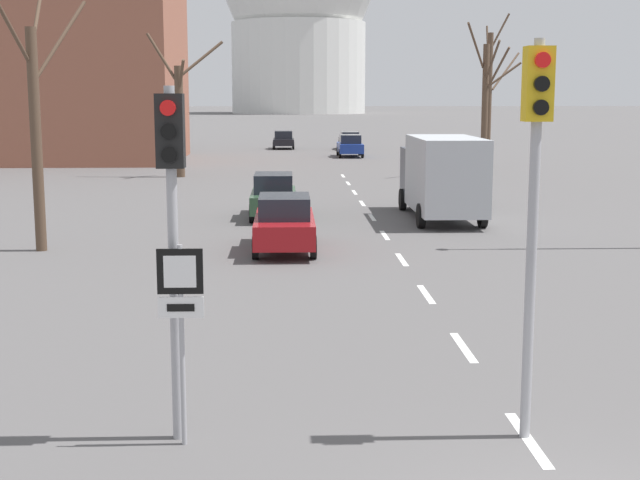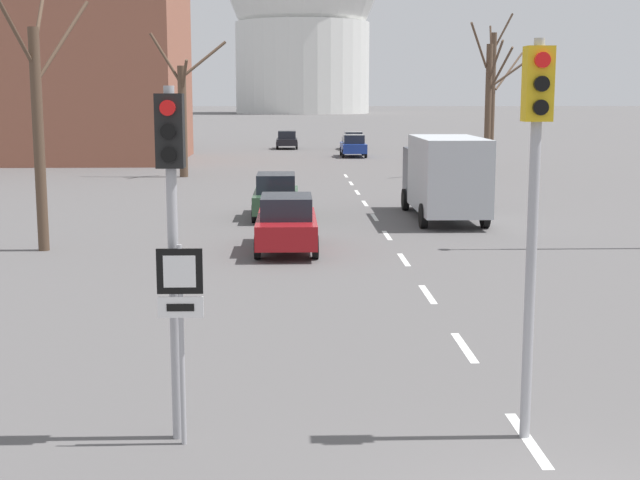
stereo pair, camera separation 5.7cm
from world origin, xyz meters
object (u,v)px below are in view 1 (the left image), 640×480
sedan_near_left (350,140)px  sedan_far_right (284,140)px  sedan_far_left (284,223)px  sedan_mid_centre (350,146)px  traffic_signal_near_left (172,196)px  route_sign_post (181,309)px  traffic_signal_centre_tall (535,166)px  delivery_truck (442,175)px  sedan_near_right (274,196)px

sedan_near_left → sedan_far_right: bearing=170.3°
sedan_far_left → sedan_mid_centre: bearing=83.3°
sedan_far_left → sedan_far_right: (-0.21, 52.55, -0.06)m
sedan_mid_centre → sedan_far_right: 11.79m
traffic_signal_near_left → route_sign_post: traffic_signal_near_left is taller
sedan_mid_centre → route_sign_post: bearing=-96.2°
traffic_signal_near_left → traffic_signal_centre_tall: (4.76, -0.13, 0.40)m
sedan_far_right → delivery_truck: (6.13, -45.78, 0.90)m
sedan_near_left → sedan_mid_centre: 9.64m
traffic_signal_centre_tall → route_sign_post: 5.01m
traffic_signal_near_left → sedan_far_right: (1.21, 67.41, -2.53)m
traffic_signal_near_left → sedan_mid_centre: size_ratio=1.07×
traffic_signal_near_left → sedan_far_right: traffic_signal_near_left is taller
traffic_signal_near_left → sedan_mid_centre: traffic_signal_near_left is taller
sedan_far_right → sedan_near_right: bearing=-90.3°
traffic_signal_centre_tall → sedan_mid_centre: (1.60, 56.93, -2.87)m
traffic_signal_near_left → sedan_mid_centre: bearing=83.6°
delivery_truck → sedan_mid_centre: bearing=91.6°
sedan_far_right → delivery_truck: bearing=-82.4°
sedan_near_right → delivery_truck: 6.44m
traffic_signal_centre_tall → sedan_near_right: traffic_signal_centre_tall is taller
sedan_mid_centre → sedan_near_right: bearing=-98.8°
traffic_signal_centre_tall → delivery_truck: traffic_signal_centre_tall is taller
sedan_near_left → sedan_mid_centre: size_ratio=0.99×
sedan_near_right → sedan_near_left: bearing=82.2°
traffic_signal_centre_tall → sedan_far_right: 67.69m
route_sign_post → delivery_truck: size_ratio=0.38×
sedan_near_left → sedan_far_right: (-5.79, 0.99, -0.00)m
sedan_mid_centre → sedan_far_right: (-5.14, 10.61, -0.06)m
traffic_signal_centre_tall → delivery_truck: 22.00m
sedan_near_left → traffic_signal_near_left: bearing=-96.0°
sedan_near_right → sedan_far_right: sedan_near_right is taller
sedan_far_right → delivery_truck: delivery_truck is taller
traffic_signal_centre_tall → delivery_truck: bearing=83.2°
traffic_signal_centre_tall → sedan_near_left: bearing=88.1°
route_sign_post → traffic_signal_centre_tall: bearing=1.3°
sedan_far_right → sedan_far_left: bearing=-89.8°
route_sign_post → sedan_near_right: 22.57m
route_sign_post → delivery_truck: 23.03m
route_sign_post → sedan_far_left: size_ratio=0.60×
sedan_mid_centre → delivery_truck: (0.98, -35.17, 0.84)m
traffic_signal_near_left → sedan_far_right: 67.46m
traffic_signal_near_left → traffic_signal_centre_tall: size_ratio=0.89×
sedan_near_left → traffic_signal_centre_tall: bearing=-91.9°
route_sign_post → sedan_mid_centre: route_sign_post is taller
traffic_signal_centre_tall → sedan_near_left: size_ratio=1.22×
sedan_mid_centre → delivery_truck: 35.19m
sedan_far_left → route_sign_post: bearing=-95.0°
traffic_signal_near_left → delivery_truck: traffic_signal_near_left is taller
sedan_far_right → sedan_near_left: bearing=-9.7°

